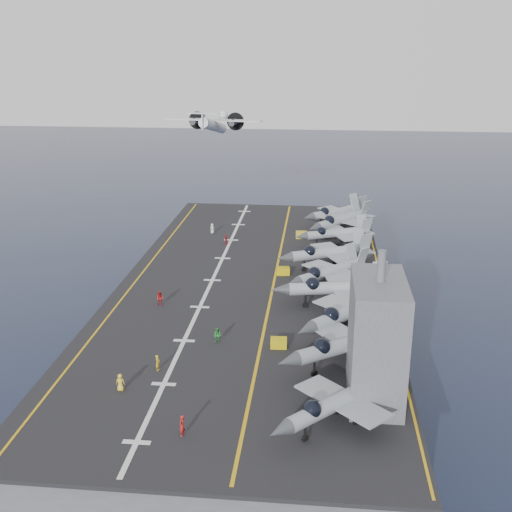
# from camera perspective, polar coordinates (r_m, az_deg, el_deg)

# --- Properties ---
(ground) EXTENTS (500.00, 500.00, 0.00)m
(ground) POSITION_cam_1_polar(r_m,az_deg,el_deg) (97.04, -0.24, -8.05)
(ground) COLOR #142135
(ground) RESTS_ON ground
(hull) EXTENTS (36.00, 90.00, 10.00)m
(hull) POSITION_cam_1_polar(r_m,az_deg,el_deg) (94.90, -0.24, -5.35)
(hull) COLOR #56595E
(hull) RESTS_ON ground
(flight_deck) EXTENTS (38.00, 92.00, 0.40)m
(flight_deck) POSITION_cam_1_polar(r_m,az_deg,el_deg) (92.92, -0.25, -2.42)
(flight_deck) COLOR black
(flight_deck) RESTS_ON hull
(foul_line) EXTENTS (0.35, 90.00, 0.02)m
(foul_line) POSITION_cam_1_polar(r_m,az_deg,el_deg) (92.60, 1.60, -2.36)
(foul_line) COLOR gold
(foul_line) RESTS_ON flight_deck
(landing_centerline) EXTENTS (0.50, 90.00, 0.02)m
(landing_centerline) POSITION_cam_1_polar(r_m,az_deg,el_deg) (93.62, -3.90, -2.16)
(landing_centerline) COLOR silver
(landing_centerline) RESTS_ON flight_deck
(deck_edge_port) EXTENTS (0.25, 90.00, 0.02)m
(deck_edge_port) POSITION_cam_1_polar(r_m,az_deg,el_deg) (96.01, -10.40, -1.89)
(deck_edge_port) COLOR gold
(deck_edge_port) RESTS_ON flight_deck
(deck_edge_stbd) EXTENTS (0.25, 90.00, 0.02)m
(deck_edge_stbd) POSITION_cam_1_polar(r_m,az_deg,el_deg) (92.87, 11.19, -2.65)
(deck_edge_stbd) COLOR gold
(deck_edge_stbd) RESTS_ON flight_deck
(island_superstructure) EXTENTS (5.00, 10.00, 15.00)m
(island_superstructure) POSITION_cam_1_polar(r_m,az_deg,el_deg) (62.10, 10.75, -6.10)
(island_superstructure) COLOR #56595E
(island_superstructure) RESTS_ON flight_deck
(fighter_jet_0) EXTENTS (16.45, 16.56, 4.86)m
(fighter_jet_0) POSITION_cam_1_polar(r_m,az_deg,el_deg) (59.35, 7.17, -12.67)
(fighter_jet_0) COLOR #A0A7AF
(fighter_jet_0) RESTS_ON flight_deck
(fighter_jet_1) EXTENTS (18.56, 17.41, 5.36)m
(fighter_jet_1) POSITION_cam_1_polar(r_m,az_deg,el_deg) (69.25, 8.18, -7.67)
(fighter_jet_1) COLOR gray
(fighter_jet_1) RESTS_ON flight_deck
(fighter_jet_2) EXTENTS (18.41, 18.82, 5.49)m
(fighter_jet_2) POSITION_cam_1_polar(r_m,az_deg,el_deg) (77.15, 8.40, -4.79)
(fighter_jet_2) COLOR #9BA3AD
(fighter_jet_2) RESTS_ON flight_deck
(fighter_jet_3) EXTENTS (17.52, 13.33, 5.50)m
(fighter_jet_3) POSITION_cam_1_polar(r_m,az_deg,el_deg) (84.19, 7.40, -2.71)
(fighter_jet_3) COLOR gray
(fighter_jet_3) RESTS_ON flight_deck
(fighter_jet_4) EXTENTS (17.47, 17.58, 5.16)m
(fighter_jet_4) POSITION_cam_1_polar(r_m,az_deg,el_deg) (90.31, 6.67, -1.30)
(fighter_jet_4) COLOR #949BA4
(fighter_jet_4) RESTS_ON flight_deck
(fighter_jet_5) EXTENTS (18.02, 15.66, 5.26)m
(fighter_jet_5) POSITION_cam_1_polar(r_m,az_deg,el_deg) (98.28, 6.57, 0.39)
(fighter_jet_5) COLOR gray
(fighter_jet_5) RESTS_ON flight_deck
(fighter_jet_6) EXTENTS (16.05, 13.73, 4.71)m
(fighter_jet_6) POSITION_cam_1_polar(r_m,az_deg,el_deg) (109.46, 7.26, 2.11)
(fighter_jet_6) COLOR #9CA4AD
(fighter_jet_6) RESTS_ON flight_deck
(fighter_jet_7) EXTENTS (17.86, 18.54, 5.39)m
(fighter_jet_7) POSITION_cam_1_polar(r_m,az_deg,el_deg) (116.33, 7.60, 3.26)
(fighter_jet_7) COLOR gray
(fighter_jet_7) RESTS_ON flight_deck
(fighter_jet_8) EXTENTS (17.24, 16.74, 5.02)m
(fighter_jet_8) POSITION_cam_1_polar(r_m,az_deg,el_deg) (122.56, 7.24, 3.97)
(fighter_jet_8) COLOR gray
(fighter_jet_8) RESTS_ON flight_deck
(tow_cart_a) EXTENTS (1.90, 1.28, 1.11)m
(tow_cart_a) POSITION_cam_1_polar(r_m,az_deg,el_deg) (73.44, 2.03, -7.73)
(tow_cart_a) COLOR #C3AD0A
(tow_cart_a) RESTS_ON flight_deck
(tow_cart_b) EXTENTS (2.02, 1.45, 1.13)m
(tow_cart_b) POSITION_cam_1_polar(r_m,az_deg,el_deg) (95.59, 2.43, -1.34)
(tow_cart_b) COLOR #CCAF09
(tow_cart_b) RESTS_ON flight_deck
(tow_cart_c) EXTENTS (2.03, 1.39, 1.18)m
(tow_cart_c) POSITION_cam_1_polar(r_m,az_deg,el_deg) (113.57, 4.06, 1.89)
(tow_cart_c) COLOR gold
(tow_cart_c) RESTS_ON flight_deck
(crew_0) EXTENTS (1.09, 0.73, 1.81)m
(crew_0) POSITION_cam_1_polar(r_m,az_deg,el_deg) (66.22, -11.97, -10.94)
(crew_0) COLOR yellow
(crew_0) RESTS_ON flight_deck
(crew_1) EXTENTS (0.79, 1.10, 1.74)m
(crew_1) POSITION_cam_1_polar(r_m,az_deg,el_deg) (69.29, -8.74, -9.36)
(crew_1) COLOR gold
(crew_1) RESTS_ON flight_deck
(crew_2) EXTENTS (1.24, 0.89, 1.95)m
(crew_2) POSITION_cam_1_polar(r_m,az_deg,el_deg) (85.38, -8.52, -3.73)
(crew_2) COLOR #B21919
(crew_2) RESTS_ON flight_deck
(crew_4) EXTENTS (0.75, 1.10, 1.81)m
(crew_4) POSITION_cam_1_polar(r_m,az_deg,el_deg) (109.68, -2.68, 1.49)
(crew_4) COLOR red
(crew_4) RESTS_ON flight_deck
(crew_5) EXTENTS (1.31, 1.24, 1.82)m
(crew_5) POSITION_cam_1_polar(r_m,az_deg,el_deg) (116.27, -3.91, 2.46)
(crew_5) COLOR silver
(crew_5) RESTS_ON flight_deck
(crew_6) EXTENTS (1.04, 1.34, 2.01)m
(crew_6) POSITION_cam_1_polar(r_m,az_deg,el_deg) (58.59, -6.60, -14.75)
(crew_6) COLOR #B21919
(crew_6) RESTS_ON flight_deck
(crew_7) EXTENTS (1.31, 1.13, 1.84)m
(crew_7) POSITION_cam_1_polar(r_m,az_deg,el_deg) (74.46, -3.43, -7.05)
(crew_7) COLOR #268C33
(crew_7) RESTS_ON flight_deck
(transport_plane) EXTENTS (24.88, 18.70, 5.41)m
(transport_plane) POSITION_cam_1_polar(r_m,az_deg,el_deg) (151.30, -3.84, 11.47)
(transport_plane) COLOR silver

